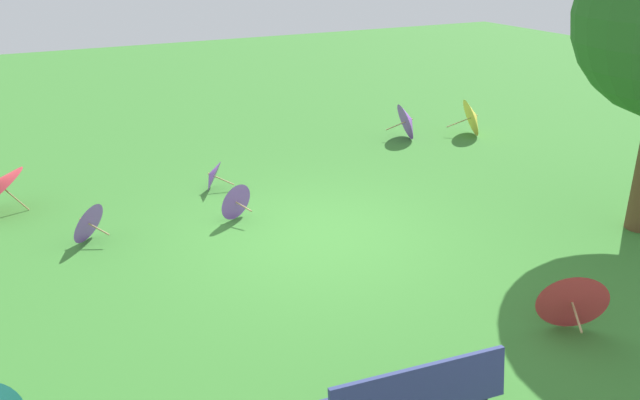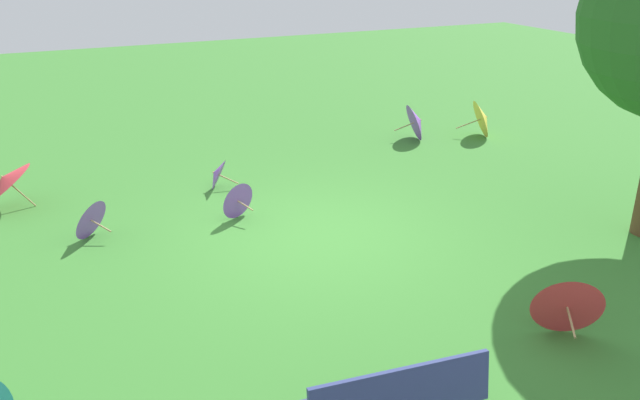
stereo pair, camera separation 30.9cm
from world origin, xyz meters
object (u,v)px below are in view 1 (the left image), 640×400
Objects in this scene: parasol_purple_3 at (409,120)px; parasol_red_1 at (571,298)px; parasol_purple_2 at (234,201)px; parasol_yellow_0 at (474,117)px; parasol_purple_0 at (85,221)px; parasol_purple_1 at (212,175)px.

parasol_purple_3 is 7.54m from parasol_red_1.
parasol_purple_3 reaches higher than parasol_purple_2.
parasol_purple_0 is at bearing 12.11° from parasol_yellow_0.
parasol_purple_2 is 0.73× the size of parasol_red_1.
parasol_yellow_0 is 1.52m from parasol_purple_3.
parasol_red_1 is at bearing 133.24° from parasol_purple_0.
parasol_purple_1 is at bearing 5.89° from parasol_yellow_0.
parasol_purple_3 is at bearing -153.61° from parasol_purple_2.
parasol_purple_1 is at bearing -93.37° from parasol_purple_2.
parasol_purple_1 is (6.30, 0.65, -0.15)m from parasol_yellow_0.
parasol_purple_0 is 0.78× the size of parasol_purple_3.
parasol_purple_0 is at bearing -4.68° from parasol_purple_2.
parasol_purple_0 is at bearing 17.59° from parasol_purple_3.
parasol_purple_1 is 1.38m from parasol_purple_2.
parasol_yellow_0 reaches higher than parasol_purple_0.
parasol_purple_3 is at bearing -110.21° from parasol_red_1.
parasol_purple_0 is 6.61m from parasol_red_1.
parasol_red_1 is (-2.24, 6.01, 0.12)m from parasol_purple_1.
parasol_red_1 reaches higher than parasol_purple_1.
parasol_purple_0 reaches higher than parasol_purple_2.
parasol_red_1 is at bearing 116.57° from parasol_purple_2.
parasol_purple_2 is 5.50m from parasol_purple_3.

